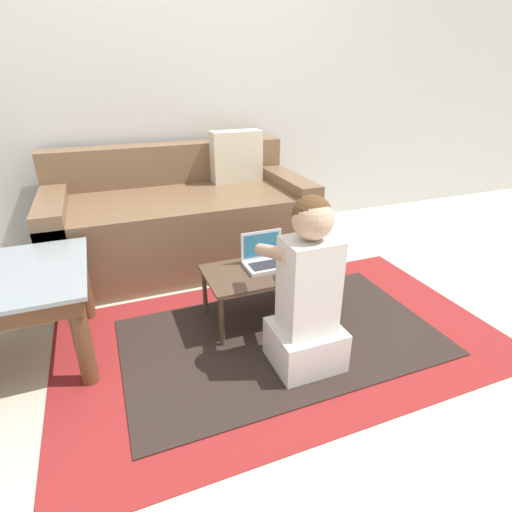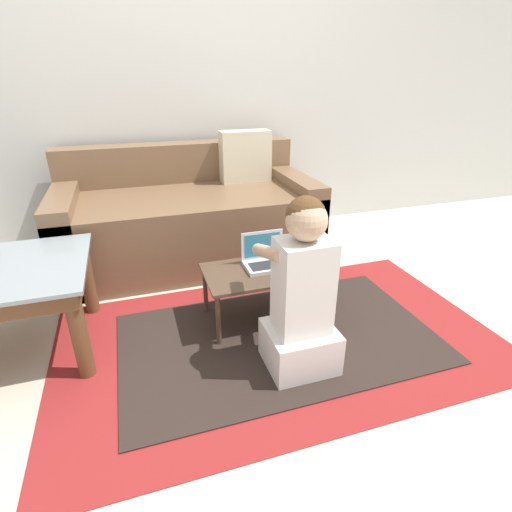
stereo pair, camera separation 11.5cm
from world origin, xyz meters
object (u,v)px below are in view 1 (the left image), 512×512
(couch, at_px, (182,219))
(laptop, at_px, (266,260))
(laptop_desk, at_px, (266,274))
(person_seated, at_px, (307,295))
(computer_mouse, at_px, (298,261))

(couch, xyz_separation_m, laptop, (0.25, -0.90, 0.04))
(couch, relative_size, laptop_desk, 2.66)
(person_seated, bearing_deg, laptop_desk, 92.41)
(couch, relative_size, laptop, 7.48)
(laptop_desk, xyz_separation_m, computer_mouse, (0.17, -0.01, 0.05))
(laptop_desk, relative_size, computer_mouse, 6.90)
(computer_mouse, bearing_deg, couch, 113.84)
(laptop, relative_size, person_seated, 0.29)
(couch, relative_size, computer_mouse, 18.31)
(computer_mouse, relative_size, person_seated, 0.12)
(computer_mouse, bearing_deg, laptop_desk, 177.00)
(laptop, xyz_separation_m, person_seated, (0.01, -0.44, 0.03))
(laptop, height_order, computer_mouse, laptop)
(laptop_desk, bearing_deg, couch, 104.60)
(laptop_desk, xyz_separation_m, person_seated, (0.02, -0.40, 0.09))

